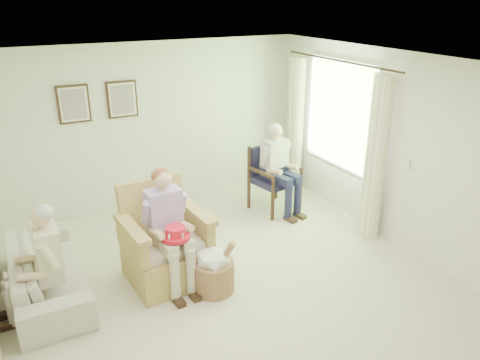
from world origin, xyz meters
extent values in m
plane|color=beige|center=(0.00, 0.00, 0.00)|extent=(5.50, 5.50, 0.00)
cube|color=silver|center=(0.00, 2.75, 1.30)|extent=(5.00, 0.04, 2.60)
cube|color=silver|center=(0.00, -2.75, 1.30)|extent=(5.00, 0.04, 2.60)
cube|color=silver|center=(2.50, 0.00, 1.30)|extent=(0.04, 5.50, 2.60)
cube|color=white|center=(0.00, 0.00, 2.60)|extent=(5.00, 5.50, 0.02)
cube|color=#2D6B23|center=(2.47, 1.20, 1.55)|extent=(0.02, 1.40, 1.50)
cube|color=white|center=(2.46, 1.20, 2.33)|extent=(0.04, 1.52, 0.06)
cube|color=white|center=(2.46, 1.20, 0.77)|extent=(0.04, 1.52, 0.06)
cylinder|color=#382114|center=(2.37, 1.20, 2.35)|extent=(0.03, 2.50, 0.03)
cylinder|color=#FFF7C7|center=(2.33, 0.22, 1.15)|extent=(0.34, 0.34, 2.30)
cylinder|color=#FFF7C7|center=(2.33, 2.18, 1.15)|extent=(0.34, 0.34, 2.30)
cube|color=#382114|center=(-1.15, 2.72, 1.78)|extent=(0.45, 0.03, 0.55)
cube|color=silver|center=(-1.15, 2.70, 1.78)|extent=(0.39, 0.01, 0.49)
cube|color=tan|center=(-1.15, 2.69, 1.78)|extent=(0.33, 0.01, 0.43)
cube|color=#382114|center=(-0.45, 2.72, 1.78)|extent=(0.45, 0.03, 0.55)
cube|color=silver|center=(-0.45, 2.70, 1.78)|extent=(0.39, 0.01, 0.49)
cube|color=tan|center=(-0.45, 2.69, 1.78)|extent=(0.33, 0.01, 0.43)
cube|color=tan|center=(-0.62, 0.48, 0.23)|extent=(0.88, 0.86, 0.46)
cube|color=beige|center=(-0.62, 0.45, 0.52)|extent=(0.68, 0.66, 0.11)
cube|color=tan|center=(-0.62, 0.84, 0.84)|extent=(0.81, 0.25, 0.69)
cube|color=tan|center=(-1.03, 0.48, 0.64)|extent=(0.11, 0.79, 0.33)
cube|color=tan|center=(-0.22, 0.48, 0.64)|extent=(0.11, 0.79, 0.33)
cylinder|color=black|center=(1.27, 1.30, 0.22)|extent=(0.06, 0.06, 0.44)
cylinder|color=black|center=(1.87, 1.30, 0.22)|extent=(0.06, 0.06, 0.44)
cylinder|color=black|center=(1.27, 1.86, 0.22)|extent=(0.06, 0.06, 0.44)
cylinder|color=black|center=(1.87, 1.86, 0.22)|extent=(0.06, 0.06, 0.44)
cube|color=#1C1835|center=(1.57, 1.58, 0.49)|extent=(0.58, 0.56, 0.10)
cube|color=#1C1835|center=(1.57, 1.85, 0.76)|extent=(0.54, 0.07, 0.50)
imported|color=beige|center=(-1.95, 0.86, 0.28)|extent=(1.94, 0.76, 0.57)
cube|color=beige|center=(-0.62, 0.44, 0.68)|extent=(0.40, 0.26, 0.16)
cube|color=#BC99D8|center=(-0.62, 0.46, 0.96)|extent=(0.39, 0.24, 0.46)
sphere|color=#DDAD8E|center=(-0.62, 0.45, 1.33)|extent=(0.21, 0.21, 0.21)
ellipsoid|color=brown|center=(-0.62, 0.48, 1.36)|extent=(0.22, 0.22, 0.18)
cube|color=beige|center=(-0.72, 0.22, 0.63)|extent=(0.14, 0.44, 0.13)
cube|color=beige|center=(-0.52, 0.22, 0.63)|extent=(0.14, 0.44, 0.13)
cylinder|color=beige|center=(-0.72, 0.02, 0.32)|extent=(0.12, 0.12, 0.58)
cylinder|color=beige|center=(-0.52, 0.02, 0.32)|extent=(0.12, 0.12, 0.58)
cube|color=#1B1B3C|center=(1.57, 1.58, 0.65)|extent=(0.40, 0.26, 0.16)
cube|color=beige|center=(1.57, 1.60, 0.93)|extent=(0.39, 0.24, 0.46)
sphere|color=#DDAD8E|center=(1.57, 1.59, 1.30)|extent=(0.21, 0.21, 0.21)
ellipsoid|color=#B7B2AD|center=(1.57, 1.61, 1.33)|extent=(0.22, 0.22, 0.18)
cube|color=#1B1B3C|center=(1.47, 1.36, 0.60)|extent=(0.14, 0.44, 0.13)
cube|color=#1B1B3C|center=(1.67, 1.36, 0.60)|extent=(0.14, 0.44, 0.13)
cylinder|color=#1B1B3C|center=(1.47, 1.16, 0.31)|extent=(0.12, 0.12, 0.55)
cylinder|color=#1B1B3C|center=(1.67, 1.16, 0.31)|extent=(0.12, 0.12, 0.55)
cube|color=beige|center=(-1.95, 0.52, 0.50)|extent=(0.42, 0.26, 0.16)
cube|color=beige|center=(-1.95, 0.54, 0.78)|extent=(0.41, 0.24, 0.46)
sphere|color=#DDAD8E|center=(-1.95, 0.53, 1.15)|extent=(0.21, 0.21, 0.21)
ellipsoid|color=#B7B2AD|center=(-1.95, 0.55, 1.18)|extent=(0.22, 0.22, 0.18)
cube|color=beige|center=(-2.05, 0.30, 0.45)|extent=(0.14, 0.44, 0.13)
cube|color=beige|center=(-1.85, 0.30, 0.45)|extent=(0.14, 0.44, 0.13)
cylinder|color=beige|center=(-2.05, 0.10, 0.23)|extent=(0.12, 0.12, 0.40)
cylinder|color=beige|center=(-1.85, 0.10, 0.23)|extent=(0.12, 0.12, 0.40)
cylinder|color=red|center=(-0.60, 0.16, 0.73)|extent=(0.32, 0.32, 0.04)
cylinder|color=red|center=(-0.60, 0.16, 0.79)|extent=(0.22, 0.22, 0.12)
cube|color=white|center=(-0.49, 0.16, 0.79)|extent=(0.05, 0.01, 0.05)
cube|color=white|center=(-0.57, 0.28, 0.79)|extent=(0.02, 0.05, 0.05)
cube|color=white|center=(-0.70, 0.23, 0.79)|extent=(0.04, 0.03, 0.05)
cube|color=white|center=(-0.70, 0.10, 0.79)|extent=(0.04, 0.03, 0.05)
cube|color=white|center=(-0.57, 0.05, 0.79)|extent=(0.02, 0.05, 0.05)
cylinder|color=tan|center=(-0.22, 0.01, 0.19)|extent=(0.50, 0.50, 0.38)
ellipsoid|color=white|center=(-0.22, 0.01, 0.43)|extent=(0.43, 0.43, 0.26)
cylinder|color=#A57F56|center=(-0.11, -0.05, 0.43)|extent=(0.19, 0.34, 0.56)
camera|label=1|loc=(-2.10, -4.25, 3.28)|focal=35.00mm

